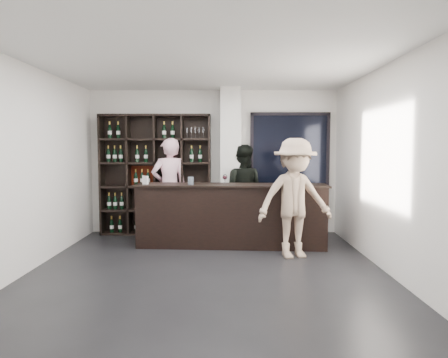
{
  "coord_description": "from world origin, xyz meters",
  "views": [
    {
      "loc": [
        0.27,
        -5.4,
        1.73
      ],
      "look_at": [
        0.23,
        1.1,
        1.23
      ],
      "focal_mm": 32.0,
      "sensor_mm": 36.0,
      "label": 1
    }
  ],
  "objects_px": {
    "wine_shelf": "(156,175)",
    "taster_pink": "(169,188)",
    "customer": "(295,198)",
    "tasting_counter": "(231,215)",
    "taster_black": "(241,191)"
  },
  "relations": [
    {
      "from": "customer",
      "to": "tasting_counter",
      "type": "bearing_deg",
      "value": 131.4
    },
    {
      "from": "wine_shelf",
      "to": "taster_pink",
      "type": "xyz_separation_m",
      "value": [
        0.3,
        -0.22,
        -0.24
      ]
    },
    {
      "from": "taster_pink",
      "to": "taster_black",
      "type": "height_order",
      "value": "taster_pink"
    },
    {
      "from": "customer",
      "to": "taster_black",
      "type": "bearing_deg",
      "value": 103.46
    },
    {
      "from": "wine_shelf",
      "to": "taster_pink",
      "type": "height_order",
      "value": "wine_shelf"
    },
    {
      "from": "taster_black",
      "to": "customer",
      "type": "xyz_separation_m",
      "value": [
        0.78,
        -1.55,
        0.04
      ]
    },
    {
      "from": "wine_shelf",
      "to": "tasting_counter",
      "type": "height_order",
      "value": "wine_shelf"
    },
    {
      "from": "tasting_counter",
      "to": "customer",
      "type": "xyz_separation_m",
      "value": [
        1.0,
        -0.71,
        0.39
      ]
    },
    {
      "from": "tasting_counter",
      "to": "customer",
      "type": "bearing_deg",
      "value": -32.26
    },
    {
      "from": "taster_pink",
      "to": "customer",
      "type": "bearing_deg",
      "value": 122.74
    },
    {
      "from": "tasting_counter",
      "to": "taster_pink",
      "type": "xyz_separation_m",
      "value": [
        -1.2,
        0.79,
        0.41
      ]
    },
    {
      "from": "wine_shelf",
      "to": "customer",
      "type": "height_order",
      "value": "wine_shelf"
    },
    {
      "from": "customer",
      "to": "wine_shelf",
      "type": "bearing_deg",
      "value": 132.21
    },
    {
      "from": "taster_pink",
      "to": "customer",
      "type": "relative_size",
      "value": 1.02
    },
    {
      "from": "tasting_counter",
      "to": "customer",
      "type": "distance_m",
      "value": 1.28
    }
  ]
}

